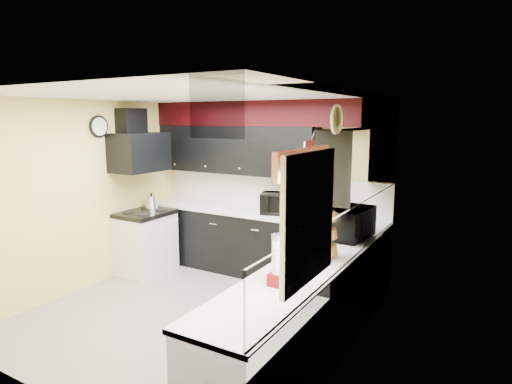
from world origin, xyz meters
TOP-DOWN VIEW (x-y plane):
  - ground at (0.00, 0.00)m, footprint 3.60×3.60m
  - wall_back at (0.00, 1.80)m, footprint 3.60×0.06m
  - wall_right at (1.80, 0.00)m, footprint 0.06×3.60m
  - wall_left at (-1.80, 0.00)m, footprint 0.06×3.60m
  - ceiling at (0.00, 0.00)m, footprint 3.60×3.60m
  - cab_back at (0.00, 1.50)m, footprint 3.60×0.60m
  - cab_right at (1.50, -0.30)m, footprint 0.60×3.00m
  - counter_back at (0.00, 1.50)m, footprint 3.62×0.64m
  - counter_right at (1.50, -0.30)m, footprint 0.64×3.02m
  - splash_back at (0.00, 1.79)m, footprint 3.60×0.02m
  - splash_right at (1.79, 0.00)m, footprint 0.02×3.60m
  - upper_back at (-0.50, 1.62)m, footprint 2.60×0.35m
  - upper_right at (1.62, 0.90)m, footprint 0.35×1.80m
  - soffit_back at (0.00, 1.62)m, footprint 3.60×0.36m
  - soffit_right at (1.62, -0.18)m, footprint 0.36×3.24m
  - stove at (-1.50, 0.75)m, footprint 0.60×0.75m
  - cooktop at (-1.50, 0.75)m, footprint 0.62×0.77m
  - hood at (-1.55, 0.75)m, footprint 0.50×0.78m
  - hood_duct at (-1.68, 0.75)m, footprint 0.24×0.40m
  - window at (1.79, -0.90)m, footprint 0.03×0.86m
  - valance at (1.73, -0.90)m, footprint 0.04×0.88m
  - pan_top at (0.82, 1.55)m, footprint 0.03×0.22m
  - pan_mid at (0.82, 1.42)m, footprint 0.03×0.28m
  - pan_low at (0.82, 1.68)m, footprint 0.03×0.24m
  - cut_board at (0.83, 1.30)m, footprint 0.03×0.26m
  - baskets at (1.52, 0.05)m, footprint 0.27×0.27m
  - clock at (-1.77, 0.25)m, footprint 0.03×0.30m
  - deco_plate at (1.77, -0.35)m, footprint 0.03×0.24m
  - toaster_oven at (0.30, 1.53)m, footprint 0.60×0.54m
  - microwave at (1.53, 0.83)m, footprint 0.45×0.64m
  - utensil_crock at (0.97, 1.49)m, footprint 0.19×0.19m
  - knife_block at (1.10, 1.49)m, footprint 0.14×0.17m
  - kettle at (-1.60, 1.00)m, footprint 0.27×0.27m
  - dispenser_a at (1.51, -0.70)m, footprint 0.15×0.15m
  - dispenser_b at (1.49, -0.79)m, footprint 0.15×0.15m

SIDE VIEW (x-z plane):
  - ground at x=0.00m, z-range 0.00..0.00m
  - stove at x=-1.50m, z-range 0.00..0.86m
  - cab_back at x=0.00m, z-range 0.00..0.90m
  - cab_right at x=1.50m, z-range 0.00..0.90m
  - cooktop at x=-1.50m, z-range 0.86..0.92m
  - counter_back at x=0.00m, z-range 0.90..0.94m
  - counter_right at x=1.50m, z-range 0.90..0.94m
  - kettle at x=-1.60m, z-range 0.92..1.10m
  - utensil_crock at x=0.97m, z-range 0.94..1.10m
  - knife_block at x=1.10m, z-range 0.94..1.17m
  - toaster_oven at x=0.30m, z-range 0.94..1.23m
  - microwave at x=1.53m, z-range 0.94..1.28m
  - dispenser_a at x=1.51m, z-range 0.94..1.33m
  - dispenser_b at x=1.49m, z-range 0.94..1.33m
  - baskets at x=1.52m, z-range 0.93..1.43m
  - splash_back at x=0.00m, z-range 0.94..1.44m
  - splash_right at x=1.79m, z-range 0.94..1.44m
  - wall_back at x=0.00m, z-range 0.00..2.50m
  - wall_right at x=1.80m, z-range 0.00..2.50m
  - wall_left at x=-1.80m, z-range 0.00..2.50m
  - window at x=1.79m, z-range 1.07..2.03m
  - pan_low at x=0.82m, z-range 1.51..1.93m
  - pan_mid at x=0.82m, z-range 1.52..1.98m
  - hood at x=-1.55m, z-range 1.50..2.06m
  - upper_back at x=-0.50m, z-range 1.45..2.15m
  - upper_right at x=1.62m, z-range 1.45..2.15m
  - cut_board at x=0.83m, z-range 1.62..1.98m
  - valance at x=1.73m, z-range 1.85..2.05m
  - pan_top at x=0.82m, z-range 1.80..2.20m
  - clock at x=-1.77m, z-range 2.00..2.30m
  - hood_duct at x=-1.68m, z-range 2.00..2.40m
  - deco_plate at x=1.77m, z-range 2.13..2.37m
  - soffit_back at x=0.00m, z-range 2.15..2.50m
  - soffit_right at x=1.62m, z-range 2.15..2.50m
  - ceiling at x=0.00m, z-range 2.47..2.53m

